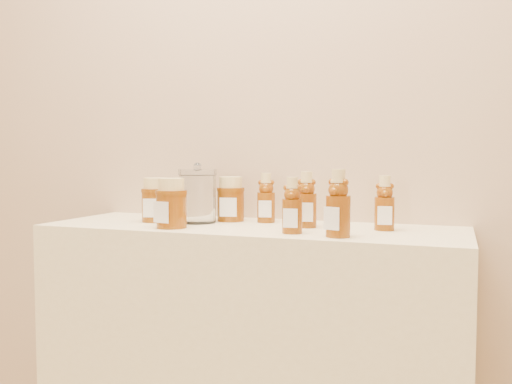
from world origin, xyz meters
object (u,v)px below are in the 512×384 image
at_px(honey_jar_left, 155,200).
at_px(bear_bottle_back_left, 266,194).
at_px(bear_bottle_front_left, 292,202).
at_px(display_table, 250,379).
at_px(glass_canister, 198,194).

bearing_deg(honey_jar_left, bear_bottle_back_left, 2.89).
bearing_deg(honey_jar_left, bear_bottle_front_left, -26.67).
bearing_deg(bear_bottle_front_left, honey_jar_left, 161.32).
xyz_separation_m(display_table, bear_bottle_back_left, (0.01, 0.10, 0.53)).
bearing_deg(honey_jar_left, glass_canister, -6.36).
distance_m(display_table, bear_bottle_back_left, 0.54).
bearing_deg(display_table, glass_canister, 174.37).
bearing_deg(bear_bottle_front_left, display_table, 140.13).
distance_m(bear_bottle_front_left, glass_canister, 0.35).
xyz_separation_m(display_table, bear_bottle_front_left, (0.16, -0.10, 0.53)).
relative_size(display_table, bear_bottle_back_left, 7.09).
height_order(honey_jar_left, glass_canister, glass_canister).
relative_size(display_table, bear_bottle_front_left, 7.29).
distance_m(display_table, bear_bottle_front_left, 0.56).
relative_size(bear_bottle_back_left, glass_canister, 0.96).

